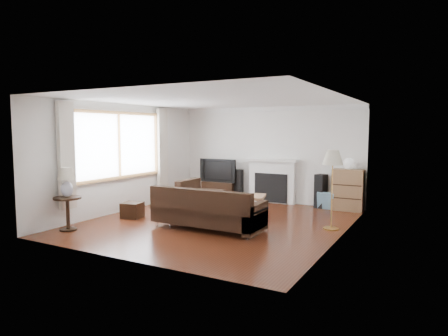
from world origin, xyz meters
The scene contains 17 objects.
room centered at (0.00, 0.00, 1.25)m, with size 5.10×5.60×2.54m.
window centered at (-2.45, -0.20, 1.55)m, with size 0.12×2.74×1.54m, color brown.
curtain_near centered at (-2.40, -1.72, 1.40)m, with size 0.10×0.35×2.10m, color beige.
curtain_far centered at (-2.40, 1.32, 1.40)m, with size 0.10×0.35×2.10m, color beige.
fireplace centered at (0.15, 2.64, 0.57)m, with size 1.40×0.26×1.15m, color white.
tv_stand centered at (-1.33, 2.50, 0.24)m, with size 0.96×0.43×0.48m, color black.
television centered at (-1.33, 2.50, 0.80)m, with size 1.10×0.14×0.63m, color black.
speaker_left centered at (-0.80, 2.55, 0.42)m, with size 0.23×0.28×0.83m, color black.
speaker_right centered at (1.47, 2.55, 0.41)m, with size 0.23×0.27×0.82m, color black.
bookshelf centered at (2.11, 2.53, 0.49)m, with size 0.71×0.34×0.98m, color brown.
globe_lamp centered at (2.11, 2.53, 1.11)m, with size 0.26×0.26×0.26m, color white.
sectional_sofa centered at (0.13, -0.57, 0.38)m, with size 2.34×1.71×0.76m, color black.
coffee_table centered at (0.08, 0.75, 0.24)m, with size 1.22×0.66×0.48m, color #A7764F.
footstool centered at (-1.82, -0.52, 0.17)m, with size 0.40×0.40×0.34m, color black.
floor_lamp centered at (2.22, 0.53, 0.76)m, with size 0.39×0.39×1.53m, color #B0813D.
side_table centered at (-2.15, -1.94, 0.32)m, with size 0.51×0.51×0.64m, color black.
table_lamp centered at (-2.15, -1.94, 0.91)m, with size 0.34×0.34×0.55m, color silver.
Camera 1 is at (4.02, -7.04, 1.90)m, focal length 32.00 mm.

